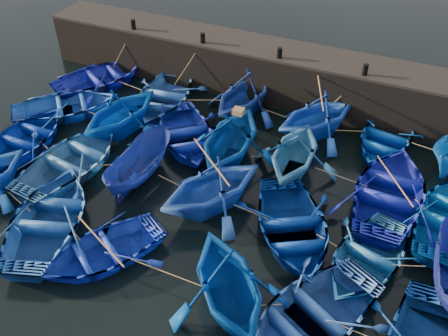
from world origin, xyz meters
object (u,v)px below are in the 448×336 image
at_px(boat_8, 185,134).
at_px(boat_13, 25,138).
at_px(boat_0, 101,77).
at_px(wooden_crate, 239,111).

relative_size(boat_8, boat_13, 1.01).
bearing_deg(boat_0, boat_13, 120.40).
xyz_separation_m(boat_0, boat_8, (6.46, -2.77, -0.01)).
bearing_deg(boat_0, wooden_crate, -169.49).
distance_m(boat_0, boat_8, 7.03).
height_order(boat_0, wooden_crate, wooden_crate).
bearing_deg(wooden_crate, boat_8, 172.30).
bearing_deg(wooden_crate, boat_13, -162.86).
xyz_separation_m(boat_0, boat_13, (0.10, -5.93, -0.02)).
bearing_deg(boat_13, boat_0, -89.31).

